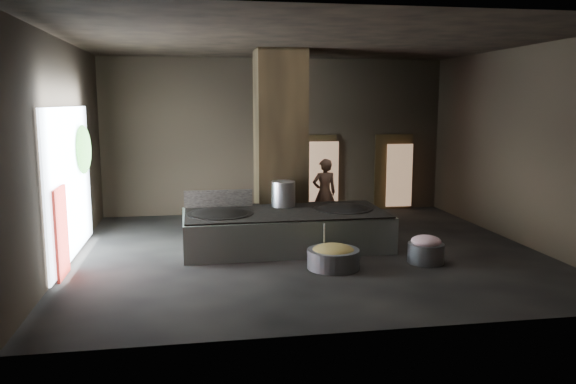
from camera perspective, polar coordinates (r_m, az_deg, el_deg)
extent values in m
cube|color=black|center=(12.51, 1.92, -6.16)|extent=(10.00, 9.00, 0.10)
cube|color=black|center=(12.14, 2.04, 15.28)|extent=(10.00, 9.00, 0.10)
cube|color=black|center=(16.58, -1.19, 5.66)|extent=(10.00, 0.10, 4.50)
cube|color=black|center=(7.73, 8.76, 1.64)|extent=(10.00, 0.10, 4.50)
cube|color=black|center=(12.15, -22.11, 3.75)|extent=(0.10, 9.00, 4.50)
cube|color=black|center=(14.02, 22.70, 4.34)|extent=(0.10, 9.00, 4.50)
cube|color=black|center=(13.92, -0.81, 5.01)|extent=(1.20, 1.20, 4.50)
cube|color=#9FB1A1|center=(12.68, -0.30, -3.88)|extent=(4.58, 2.26, 0.79)
cube|color=black|center=(12.59, -0.30, -2.01)|extent=(4.44, 2.13, 0.03)
ellipsoid|color=black|center=(12.41, -6.89, -2.55)|extent=(1.43, 1.43, 0.39)
cylinder|color=black|center=(12.39, -6.90, -2.23)|extent=(1.46, 1.46, 0.05)
ellipsoid|color=black|center=(12.93, 5.58, -2.05)|extent=(1.33, 1.33, 0.37)
cylinder|color=black|center=(12.92, 5.58, -1.75)|extent=(1.36, 1.36, 0.05)
cylinder|color=silver|center=(13.08, -0.48, -0.19)|extent=(0.55, 0.55, 0.59)
cube|color=black|center=(13.14, -7.09, -0.66)|extent=(1.58, 0.09, 0.39)
imported|color=brown|center=(14.69, 3.72, -0.10)|extent=(0.70, 0.50, 1.80)
cylinder|color=slate|center=(11.18, 4.61, -6.77)|extent=(1.22, 1.22, 0.38)
ellipsoid|color=olive|center=(11.14, 4.62, -5.98)|extent=(0.84, 0.84, 0.26)
cylinder|color=silver|center=(11.19, 3.70, -4.83)|extent=(0.12, 0.40, 0.73)
cylinder|color=slate|center=(11.85, 13.81, -6.04)|extent=(0.85, 0.85, 0.40)
ellipsoid|color=#CF7C8E|center=(11.79, 13.86, -4.87)|extent=(0.61, 0.61, 0.23)
cube|color=black|center=(16.81, 2.93, 1.76)|extent=(1.18, 0.08, 2.38)
cube|color=#8C6647|center=(16.80, 3.66, 1.58)|extent=(0.88, 0.04, 2.09)
cube|color=black|center=(17.48, 10.63, 1.90)|extent=(1.18, 0.08, 2.38)
cube|color=#8C6647|center=(17.35, 11.24, 1.66)|extent=(0.81, 0.04, 1.91)
cube|color=white|center=(12.39, -21.28, 0.86)|extent=(0.04, 4.20, 3.10)
cube|color=maroon|center=(11.26, -22.02, -3.84)|extent=(0.05, 0.90, 1.70)
ellipsoid|color=#194714|center=(13.38, -20.07, 4.08)|extent=(0.28, 1.10, 1.10)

